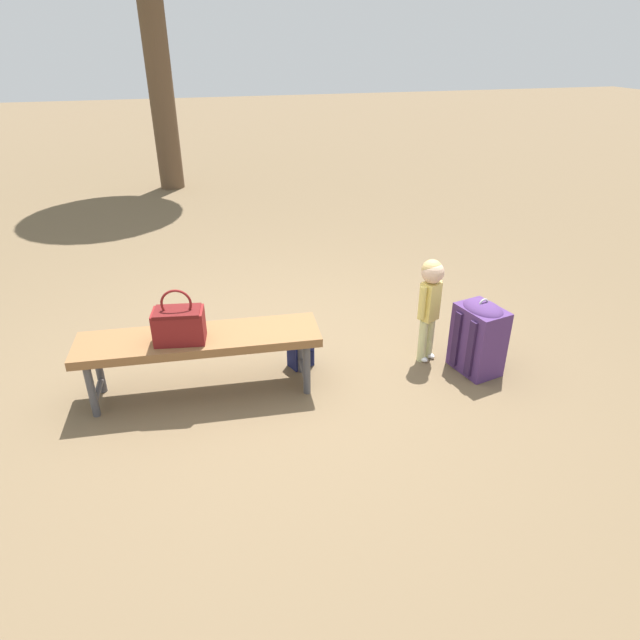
# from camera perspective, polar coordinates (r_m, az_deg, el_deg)

# --- Properties ---
(ground_plane) EXTENTS (40.00, 40.00, 0.00)m
(ground_plane) POSITION_cam_1_polar(r_m,az_deg,el_deg) (4.11, -3.92, -5.19)
(ground_plane) COLOR brown
(ground_plane) RESTS_ON ground
(park_bench) EXTENTS (1.63, 0.52, 0.45)m
(park_bench) POSITION_cam_1_polar(r_m,az_deg,el_deg) (3.75, -12.40, -2.36)
(park_bench) COLOR brown
(park_bench) RESTS_ON ground
(handbag) EXTENTS (0.34, 0.23, 0.37)m
(handbag) POSITION_cam_1_polar(r_m,az_deg,el_deg) (3.62, -14.46, -0.40)
(handbag) COLOR maroon
(handbag) RESTS_ON park_bench
(child_standing) EXTENTS (0.20, 0.17, 0.81)m
(child_standing) POSITION_cam_1_polar(r_m,az_deg,el_deg) (4.07, 11.39, 2.52)
(child_standing) COLOR #CCCC8C
(child_standing) RESTS_ON ground
(backpack_large) EXTENTS (0.35, 0.39, 0.58)m
(backpack_large) POSITION_cam_1_polar(r_m,az_deg,el_deg) (4.13, 16.20, -1.52)
(backpack_large) COLOR #4C2D66
(backpack_large) RESTS_ON ground
(backpack_small) EXTENTS (0.20, 0.18, 0.28)m
(backpack_small) POSITION_cam_1_polar(r_m,az_deg,el_deg) (4.09, -2.03, -3.07)
(backpack_small) COLOR #191E4C
(backpack_small) RESTS_ON ground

